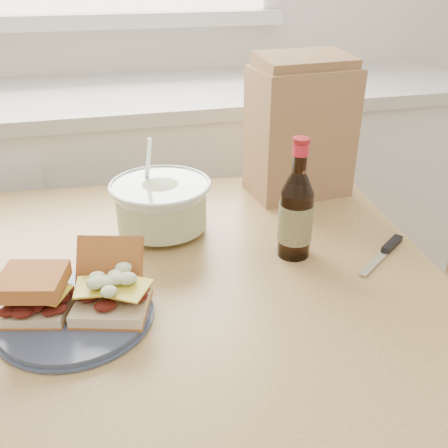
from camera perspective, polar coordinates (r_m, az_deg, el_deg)
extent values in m
cube|color=white|center=(1.88, -11.10, 0.13)|extent=(2.40, 0.60, 0.90)
cube|color=silver|center=(1.72, -12.55, 14.14)|extent=(2.50, 0.64, 0.04)
cube|color=tan|center=(0.95, -3.45, -7.25)|extent=(1.03, 1.03, 0.04)
cube|color=tan|center=(1.55, -20.64, -11.35)|extent=(0.07, 0.07, 0.74)
cube|color=tan|center=(1.59, 10.57, -8.77)|extent=(0.07, 0.07, 0.74)
cylinder|color=#3B4560|center=(0.87, -16.57, -9.93)|extent=(0.25, 0.25, 0.02)
cube|color=beige|center=(0.87, -20.50, -8.95)|extent=(0.12, 0.11, 0.02)
cube|color=gold|center=(0.86, -20.84, -7.26)|extent=(0.07, 0.07, 0.00)
cube|color=#B66B30|center=(0.85, -21.07, -6.15)|extent=(0.12, 0.11, 0.03)
cube|color=beige|center=(0.84, -12.68, -8.99)|extent=(0.14, 0.13, 0.02)
cube|color=gold|center=(0.82, -12.94, -6.97)|extent=(0.08, 0.08, 0.00)
cube|color=#B66B30|center=(0.88, -12.90, -4.55)|extent=(0.13, 0.10, 0.10)
cone|color=silver|center=(1.08, -7.15, 1.85)|extent=(0.21, 0.21, 0.11)
cylinder|color=silver|center=(1.08, -7.13, 1.62)|extent=(0.19, 0.19, 0.07)
torus|color=silver|center=(1.06, -7.32, 4.52)|extent=(0.22, 0.22, 0.01)
cylinder|color=silver|center=(1.07, -8.72, 6.72)|extent=(0.02, 0.09, 0.14)
cylinder|color=black|center=(0.98, 8.12, -0.02)|extent=(0.06, 0.06, 0.14)
cone|color=black|center=(0.95, 8.48, 4.73)|extent=(0.06, 0.06, 0.04)
cylinder|color=black|center=(0.93, 8.69, 7.53)|extent=(0.03, 0.03, 0.06)
cylinder|color=red|center=(0.92, 8.76, 8.47)|extent=(0.03, 0.03, 0.02)
cylinder|color=maroon|center=(0.92, 8.83, 9.46)|extent=(0.03, 0.03, 0.01)
cylinder|color=#32391C|center=(0.98, 8.14, 0.25)|extent=(0.07, 0.07, 0.08)
cube|color=silver|center=(1.02, 16.93, -4.11)|extent=(0.11, 0.09, 0.00)
cube|color=black|center=(1.09, 18.66, -2.16)|extent=(0.07, 0.06, 0.01)
cube|color=#906645|center=(1.25, 8.67, 10.28)|extent=(0.25, 0.17, 0.31)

